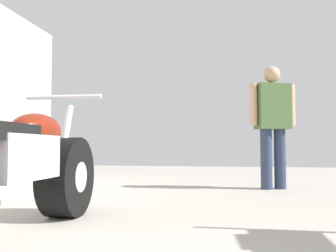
{
  "coord_description": "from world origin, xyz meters",
  "views": [
    {
      "loc": [
        0.36,
        0.33,
        0.57
      ],
      "look_at": [
        -0.16,
        3.42,
        0.75
      ],
      "focal_mm": 39.02,
      "sensor_mm": 36.0,
      "label": 1
    }
  ],
  "objects": [
    {
      "name": "ground_plane",
      "position": [
        0.0,
        3.16,
        0.0
      ],
      "size": [
        15.18,
        15.18,
        0.0
      ],
      "primitive_type": "plane",
      "color": "#A8A399"
    },
    {
      "name": "motorcycle_maroon_cruiser",
      "position": [
        -0.93,
        2.38,
        0.4
      ],
      "size": [
        0.63,
        2.12,
        0.99
      ],
      "color": "black",
      "rests_on": "ground_plane"
    },
    {
      "name": "mechanic_in_blue",
      "position": [
        0.95,
        5.43,
        0.94
      ],
      "size": [
        0.66,
        0.38,
        1.66
      ],
      "color": "#2D3851",
      "rests_on": "ground_plane"
    }
  ]
}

